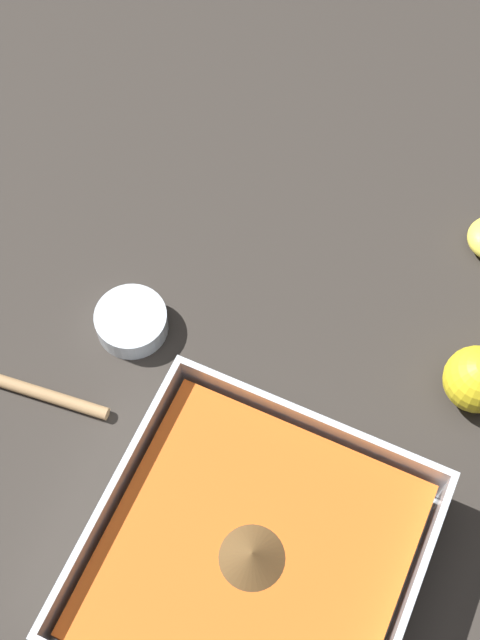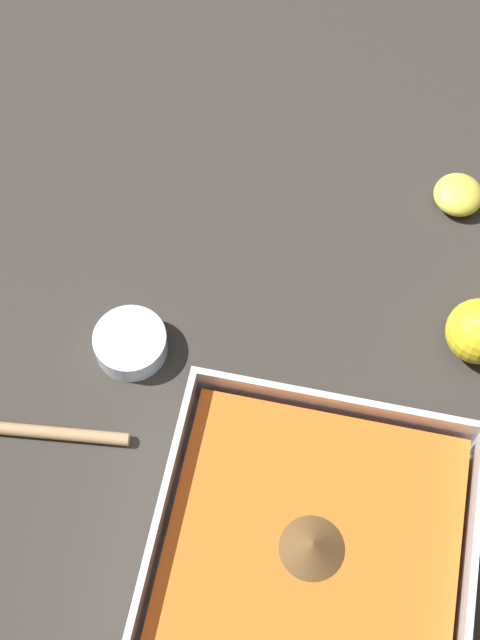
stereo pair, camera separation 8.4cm
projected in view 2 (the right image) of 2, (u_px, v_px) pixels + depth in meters
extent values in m
plane|color=#332D28|center=(301.00, 506.00, 0.79)|extent=(4.00, 4.00, 0.00)
cube|color=silver|center=(308.00, 560.00, 0.77)|extent=(0.26, 0.26, 0.01)
cube|color=silver|center=(335.00, 410.00, 0.79)|extent=(0.26, 0.01, 0.06)
cube|color=silver|center=(162.00, 520.00, 0.75)|extent=(0.01, 0.25, 0.06)
cube|color=silver|center=(465.00, 583.00, 0.72)|extent=(0.01, 0.25, 0.06)
cube|color=orange|center=(310.00, 554.00, 0.74)|extent=(0.24, 0.24, 0.04)
cone|color=brown|center=(313.00, 546.00, 0.72)|extent=(0.05, 0.05, 0.02)
cylinder|color=silver|center=(131.00, 343.00, 0.85)|extent=(0.07, 0.07, 0.03)
cylinder|color=brown|center=(131.00, 344.00, 0.85)|extent=(0.06, 0.06, 0.01)
sphere|color=yellow|center=(479.00, 331.00, 0.84)|extent=(0.06, 0.06, 0.06)
ellipsoid|color=#EFDB4C|center=(458.00, 195.00, 0.93)|extent=(0.05, 0.05, 0.03)
cylinder|color=tan|center=(43.00, 432.00, 0.82)|extent=(0.16, 0.03, 0.01)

